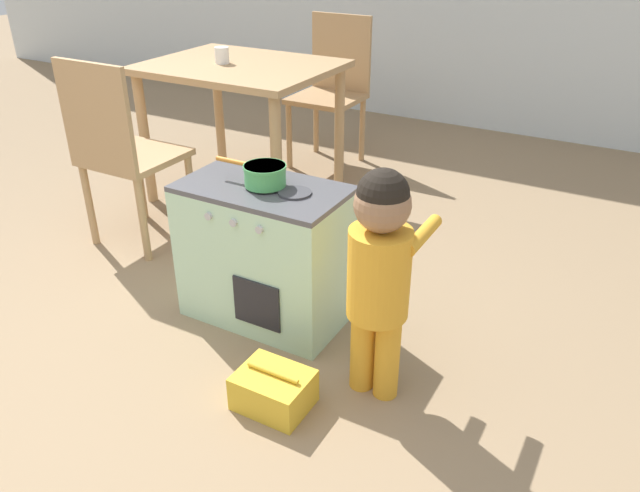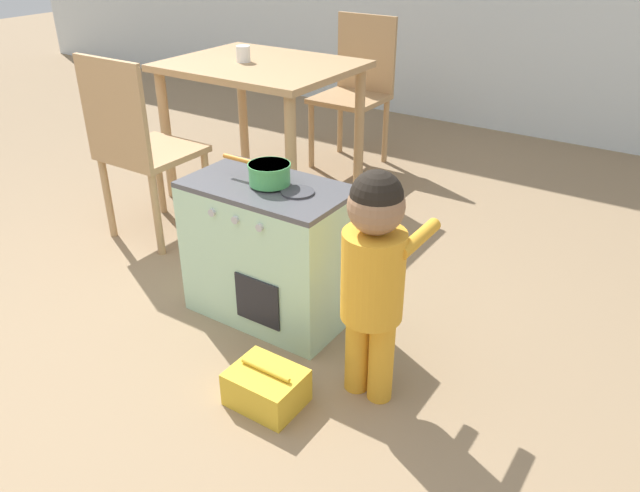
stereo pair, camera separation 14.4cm
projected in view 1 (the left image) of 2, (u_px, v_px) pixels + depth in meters
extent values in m
plane|color=#8E7556|center=(11.00, 455.00, 1.89)|extent=(16.00, 16.00, 0.00)
cube|color=#B2DBB7|center=(265.00, 256.00, 2.43)|extent=(0.63, 0.36, 0.54)
cube|color=#4C4C51|center=(262.00, 189.00, 2.29)|extent=(0.63, 0.36, 0.02)
cylinder|color=#38383D|center=(266.00, 186.00, 2.28)|extent=(0.12, 0.12, 0.01)
cylinder|color=#38383D|center=(295.00, 193.00, 2.23)|extent=(0.12, 0.12, 0.01)
cube|color=black|center=(257.00, 304.00, 2.30)|extent=(0.20, 0.01, 0.19)
cylinder|color=#B2B2B7|center=(208.00, 216.00, 2.23)|extent=(0.03, 0.01, 0.03)
cylinder|color=#B2B2B7|center=(233.00, 223.00, 2.18)|extent=(0.03, 0.01, 0.03)
cylinder|color=#B2B2B7|center=(259.00, 230.00, 2.13)|extent=(0.03, 0.01, 0.03)
cylinder|color=#4CAD5B|center=(265.00, 175.00, 2.26)|extent=(0.15, 0.15, 0.08)
cylinder|color=#4CAD5B|center=(265.00, 167.00, 2.24)|extent=(0.16, 0.16, 0.01)
cylinder|color=orange|center=(232.00, 161.00, 2.31)|extent=(0.14, 0.02, 0.02)
cylinder|color=gold|center=(363.00, 348.00, 2.10)|extent=(0.08, 0.08, 0.31)
cylinder|color=gold|center=(387.00, 356.00, 2.06)|extent=(0.08, 0.08, 0.31)
cylinder|color=gold|center=(379.00, 273.00, 1.93)|extent=(0.20, 0.20, 0.30)
sphere|color=#936B4C|center=(383.00, 204.00, 1.82)|extent=(0.17, 0.17, 0.17)
sphere|color=black|center=(383.00, 195.00, 1.81)|extent=(0.16, 0.16, 0.16)
cylinder|color=gold|center=(370.00, 222.00, 2.01)|extent=(0.04, 0.24, 0.04)
cylinder|color=gold|center=(422.00, 235.00, 1.94)|extent=(0.04, 0.24, 0.04)
cube|color=gold|center=(274.00, 390.00, 2.05)|extent=(0.24, 0.19, 0.13)
cylinder|color=gold|center=(273.00, 373.00, 2.02)|extent=(0.19, 0.02, 0.02)
cube|color=tan|center=(240.00, 67.00, 3.28)|extent=(0.97, 0.77, 0.03)
cylinder|color=tan|center=(145.00, 140.00, 3.39)|extent=(0.06, 0.06, 0.71)
cylinder|color=tan|center=(277.00, 168.00, 3.02)|extent=(0.06, 0.06, 0.71)
cylinder|color=tan|center=(219.00, 110.00, 3.89)|extent=(0.06, 0.06, 0.71)
cylinder|color=tan|center=(339.00, 131.00, 3.52)|extent=(0.06, 0.06, 0.71)
cube|color=tan|center=(135.00, 157.00, 2.95)|extent=(0.40, 0.40, 0.03)
cube|color=tan|center=(96.00, 116.00, 2.69)|extent=(0.40, 0.02, 0.46)
cylinder|color=tan|center=(89.00, 205.00, 3.00)|extent=(0.04, 0.04, 0.41)
cylinder|color=tan|center=(143.00, 220.00, 2.85)|extent=(0.04, 0.04, 0.41)
cylinder|color=tan|center=(140.00, 181.00, 3.26)|extent=(0.04, 0.04, 0.41)
cylinder|color=tan|center=(191.00, 194.00, 3.12)|extent=(0.04, 0.04, 0.41)
cube|color=tan|center=(326.00, 99.00, 3.87)|extent=(0.40, 0.40, 0.03)
cube|color=tan|center=(341.00, 53.00, 3.90)|extent=(0.40, 0.02, 0.46)
cylinder|color=tan|center=(289.00, 136.00, 3.92)|extent=(0.04, 0.04, 0.41)
cylinder|color=tan|center=(337.00, 145.00, 3.77)|extent=(0.04, 0.04, 0.41)
cylinder|color=tan|center=(316.00, 122.00, 4.18)|extent=(0.04, 0.04, 0.41)
cylinder|color=tan|center=(362.00, 130.00, 4.03)|extent=(0.04, 0.04, 0.41)
cylinder|color=white|center=(222.00, 55.00, 3.26)|extent=(0.07, 0.07, 0.08)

